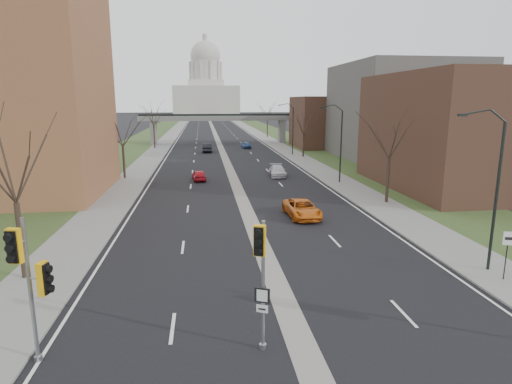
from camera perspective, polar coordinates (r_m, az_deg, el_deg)
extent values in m
plane|color=black|center=(17.37, 6.23, -19.87)|extent=(700.00, 700.00, 0.00)
cube|color=black|center=(164.61, -5.93, 8.78)|extent=(20.00, 600.00, 0.01)
cube|color=gray|center=(164.61, -5.93, 8.78)|extent=(1.20, 600.00, 0.02)
cube|color=gray|center=(165.31, -1.72, 8.87)|extent=(4.00, 600.00, 0.12)
cube|color=gray|center=(164.79, -10.15, 8.68)|extent=(4.00, 600.00, 0.12)
cube|color=#293D1C|center=(165.98, 0.37, 8.89)|extent=(8.00, 600.00, 0.10)
cube|color=#293D1C|center=(165.20, -12.25, 8.60)|extent=(8.00, 600.00, 0.10)
cube|color=#4C3023|center=(50.61, 26.14, 7.24)|extent=(16.00, 20.00, 12.00)
cube|color=#5D5B55|center=(73.47, 18.64, 10.12)|extent=(18.00, 22.00, 15.00)
cube|color=#4C3023|center=(88.21, 9.88, 9.16)|extent=(14.00, 14.00, 10.00)
cube|color=slate|center=(95.13, -13.51, 7.69)|extent=(1.20, 2.50, 5.00)
cube|color=slate|center=(96.17, 3.47, 8.04)|extent=(1.20, 2.50, 5.00)
cube|color=slate|center=(94.46, -5.01, 9.77)|extent=(34.00, 3.00, 1.00)
cube|color=black|center=(94.43, -5.02, 10.19)|extent=(34.00, 0.15, 0.50)
cube|color=beige|center=(334.34, -6.65, 12.10)|extent=(48.00, 42.00, 20.00)
cube|color=beige|center=(334.59, -6.70, 14.15)|extent=(26.00, 26.00, 5.00)
cylinder|color=beige|center=(335.05, -6.74, 15.69)|extent=(22.00, 22.00, 14.00)
sphere|color=beige|center=(335.95, -6.79, 17.56)|extent=(22.00, 22.00, 22.00)
cylinder|color=beige|center=(337.27, -6.84, 19.51)|extent=(3.60, 3.60, 4.50)
cylinder|color=black|center=(25.97, 29.38, -0.72)|extent=(0.16, 0.16, 8.00)
cube|color=black|center=(24.17, 25.99, 9.21)|extent=(0.45, 0.18, 0.14)
cylinder|color=black|center=(49.06, 11.25, 5.91)|extent=(0.16, 0.16, 8.00)
cube|color=black|center=(48.13, 8.81, 11.07)|extent=(0.45, 0.18, 0.14)
cylinder|color=black|center=(74.11, 4.93, 8.09)|extent=(0.16, 0.16, 8.00)
cube|color=black|center=(73.50, 3.20, 11.48)|extent=(0.45, 0.18, 0.14)
cylinder|color=#382B21|center=(25.23, -28.86, -5.71)|extent=(0.28, 0.28, 4.00)
cylinder|color=#382B21|center=(53.64, -17.20, 3.82)|extent=(0.28, 0.28, 3.75)
cylinder|color=#382B21|center=(87.11, -13.41, 7.16)|extent=(0.28, 0.28, 4.25)
cylinder|color=#382B21|center=(40.54, 17.15, 1.49)|extent=(0.28, 0.28, 4.00)
cylinder|color=#382B21|center=(71.65, 6.34, 6.12)|extent=(0.28, 0.28, 3.50)
cylinder|color=#382B21|center=(110.79, 1.52, 8.45)|extent=(0.28, 0.28, 4.25)
cylinder|color=gray|center=(17.12, -27.85, -11.68)|extent=(0.14, 0.14, 5.36)
cylinder|color=gray|center=(18.25, -27.02, -19.14)|extent=(0.29, 0.29, 0.21)
cube|color=#E9AA0D|center=(16.11, -29.50, -6.28)|extent=(0.51, 0.50, 1.18)
cube|color=#E9AA0D|center=(16.66, -26.53, -10.29)|extent=(0.50, 0.51, 1.18)
cylinder|color=gray|center=(16.01, 0.95, -12.52)|extent=(0.14, 0.14, 5.01)
cylinder|color=gray|center=(17.15, 0.92, -19.86)|extent=(0.27, 0.27, 0.19)
cube|color=#E9AA0D|center=(14.87, 0.49, -6.49)|extent=(0.52, 0.51, 1.11)
cube|color=black|center=(16.13, 0.94, -13.45)|extent=(0.55, 0.26, 0.58)
cube|color=silver|center=(16.37, 0.93, -15.13)|extent=(0.41, 0.21, 0.29)
cylinder|color=black|center=(25.61, 30.35, -7.71)|extent=(0.06, 0.06, 2.22)
cube|color=silver|center=(25.29, 30.61, -5.33)|extent=(0.55, 0.17, 0.71)
imported|color=red|center=(50.80, -7.60, 2.25)|extent=(1.78, 3.77, 1.25)
imported|color=black|center=(79.29, -6.52, 5.89)|extent=(1.73, 4.75, 1.56)
imported|color=#D06516|center=(34.56, 6.15, -2.21)|extent=(2.55, 5.11, 1.39)
imported|color=silver|center=(53.16, 2.89, 2.83)|extent=(2.21, 4.75, 1.34)
imported|color=navy|center=(85.01, -1.32, 6.27)|extent=(1.91, 3.85, 1.26)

